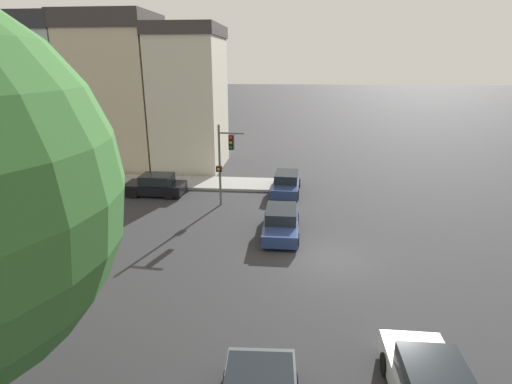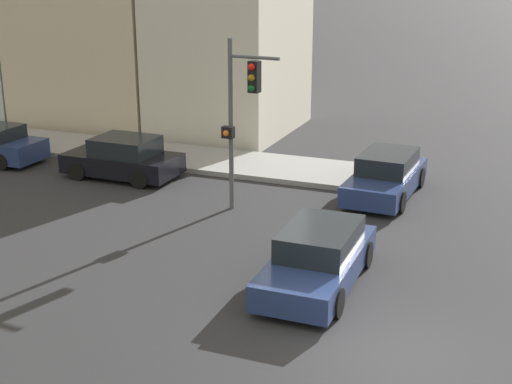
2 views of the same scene
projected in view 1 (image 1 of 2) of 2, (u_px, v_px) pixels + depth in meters
ground_plane at (329, 258)px, 18.70m from camera, size 300.00×300.00×0.00m
rowhouse_backdrop at (85, 96)px, 34.06m from camera, size 7.75×24.05×12.51m
traffic_signal at (225, 155)px, 24.52m from camera, size 0.51×1.75×5.14m
crossing_car_1 at (281, 222)px, 21.18m from camera, size 4.50×1.92×1.39m
crossing_car_3 at (286, 183)px, 27.88m from camera, size 4.56×2.04×1.41m
parked_car_0 at (156, 185)px, 27.38m from camera, size 2.07×4.02×1.44m
parked_car_1 at (73, 183)px, 27.88m from camera, size 1.91×4.53×1.39m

